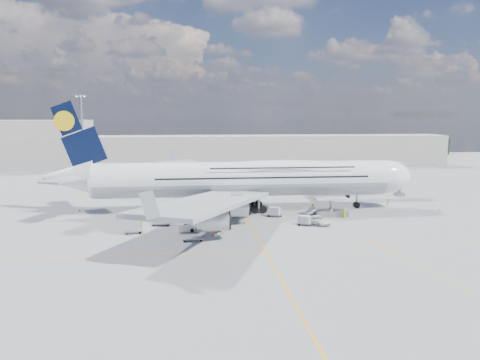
{
  "coord_description": "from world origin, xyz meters",
  "views": [
    {
      "loc": [
        -10.97,
        -86.64,
        20.18
      ],
      "look_at": [
        -0.75,
        8.0,
        6.8
      ],
      "focal_mm": 35.0,
      "sensor_mm": 36.0,
      "label": 1
    }
  ],
  "objects": [
    {
      "name": "airliner",
      "position": [
        0.26,
        10.0,
        6.87
      ],
      "size": [
        77.26,
        79.15,
        23.71
      ],
      "color": "white",
      "rests_on": "ground"
    },
    {
      "name": "crew_loader",
      "position": [
        14.73,
        7.56,
        0.84
      ],
      "size": [
        1.01,
        0.93,
        1.69
      ],
      "primitive_type": "imported",
      "rotation": [
        0.0,
        0.0,
        -0.44
      ],
      "color": "#95DA17",
      "rests_on": "ground"
    },
    {
      "name": "hangar",
      "position": [
        -70.0,
        100.0,
        9.0
      ],
      "size": [
        40.0,
        22.0,
        18.0
      ],
      "primitive_type": "cube",
      "color": "#B2AD9E",
      "rests_on": "ground"
    },
    {
      "name": "crew_van",
      "position": [
        19.06,
        0.64,
        0.93
      ],
      "size": [
        0.9,
        1.07,
        1.86
      ],
      "primitive_type": "imported",
      "rotation": [
        0.0,
        0.0,
        1.98
      ],
      "color": "#DAF319",
      "rests_on": "ground"
    },
    {
      "name": "cone_nose",
      "position": [
        41.36,
        5.28,
        0.25
      ],
      "size": [
        0.4,
        0.4,
        0.51
      ],
      "color": "#E45F0C",
      "rests_on": "ground"
    },
    {
      "name": "dolly_back",
      "position": [
        -20.69,
        -7.19,
        0.32
      ],
      "size": [
        3.04,
        2.03,
        0.41
      ],
      "rotation": [
        0.0,
        0.0,
        0.21
      ],
      "color": "gray",
      "rests_on": "ground"
    },
    {
      "name": "ground",
      "position": [
        0.0,
        0.0,
        0.0
      ],
      "size": [
        300.0,
        300.0,
        0.0
      ],
      "primitive_type": "plane",
      "color": "gray",
      "rests_on": "ground"
    },
    {
      "name": "light_mast",
      "position": [
        -40.0,
        45.0,
        13.21
      ],
      "size": [
        3.0,
        0.7,
        25.5
      ],
      "color": "gray",
      "rests_on": "ground"
    },
    {
      "name": "terminal",
      "position": [
        0.0,
        95.0,
        6.0
      ],
      "size": [
        180.0,
        16.0,
        12.0
      ],
      "primitive_type": "cube",
      "color": "#B2AD9E",
      "rests_on": "ground"
    },
    {
      "name": "cone_tail",
      "position": [
        -34.15,
        12.55,
        0.25
      ],
      "size": [
        0.41,
        0.41,
        0.52
      ],
      "color": "#E45F0C",
      "rests_on": "ground"
    },
    {
      "name": "cone_wing_right_outer",
      "position": [
        -7.29,
        -10.61,
        0.27
      ],
      "size": [
        0.44,
        0.44,
        0.57
      ],
      "color": "#E45F0C",
      "rests_on": "ground"
    },
    {
      "name": "catering_truck_inner",
      "position": [
        -2.69,
        34.15,
        1.65
      ],
      "size": [
        6.18,
        3.29,
        3.5
      ],
      "rotation": [
        0.0,
        0.0,
        0.22
      ],
      "color": "gray",
      "rests_on": "ground"
    },
    {
      "name": "catering_truck_outer",
      "position": [
        -20.11,
        45.53,
        2.12
      ],
      "size": [
        7.97,
        3.92,
        4.57
      ],
      "rotation": [
        0.0,
        0.0,
        -0.17
      ],
      "color": "gray",
      "rests_on": "ground"
    },
    {
      "name": "baggage_tug",
      "position": [
        -11.77,
        -7.01,
        0.79
      ],
      "size": [
        3.07,
        1.92,
        1.78
      ],
      "rotation": [
        0.0,
        0.0,
        0.22
      ],
      "color": "silver",
      "rests_on": "ground"
    },
    {
      "name": "cone_wing_right_inner",
      "position": [
        -1.07,
        -2.36,
        0.3
      ],
      "size": [
        0.48,
        0.48,
        0.61
      ],
      "color": "#E45F0C",
      "rests_on": "ground"
    },
    {
      "name": "jet_bridge",
      "position": [
        29.81,
        20.94,
        6.85
      ],
      "size": [
        18.8,
        12.1,
        8.5
      ],
      "color": "#B7B7BC",
      "rests_on": "ground"
    },
    {
      "name": "taxi_line_main",
      "position": [
        0.0,
        0.0,
        0.01
      ],
      "size": [
        0.25,
        220.0,
        0.01
      ],
      "primitive_type": "cube",
      "color": "#F2AD0C",
      "rests_on": "ground"
    },
    {
      "name": "tree_line",
      "position": [
        40.0,
        140.0,
        4.0
      ],
      "size": [
        160.0,
        6.0,
        8.0
      ],
      "primitive_type": "cube",
      "color": "#193814",
      "rests_on": "ground"
    },
    {
      "name": "crew_nose",
      "position": [
        32.05,
        9.94,
        0.96
      ],
      "size": [
        0.84,
        0.79,
        1.93
      ],
      "primitive_type": "imported",
      "rotation": [
        0.0,
        0.0,
        0.64
      ],
      "color": "#C7FF1A",
      "rests_on": "ground"
    },
    {
      "name": "taxi_line_cross",
      "position": [
        0.0,
        -20.0,
        0.01
      ],
      "size": [
        120.0,
        0.25,
        0.01
      ],
      "primitive_type": "cube",
      "color": "#F2AD0C",
      "rests_on": "ground"
    },
    {
      "name": "crew_wing",
      "position": [
        -19.85,
        -2.84,
        0.79
      ],
      "size": [
        0.42,
        0.94,
        1.59
      ],
      "primitive_type": "imported",
      "rotation": [
        0.0,
        0.0,
        1.61
      ],
      "color": "#A1FF1A",
      "rests_on": "ground"
    },
    {
      "name": "cone_wing_left_outer",
      "position": [
        -6.73,
        32.94,
        0.31
      ],
      "size": [
        0.5,
        0.5,
        0.64
      ],
      "color": "#E45F0C",
      "rests_on": "ground"
    },
    {
      "name": "dolly_row_b",
      "position": [
        -11.35,
        -5.56,
        0.29
      ],
      "size": [
        2.82,
        1.88,
        0.38
      ],
      "rotation": [
        0.0,
        0.0,
        0.2
      ],
      "color": "gray",
      "rests_on": "ground"
    },
    {
      "name": "cargo_loader",
      "position": [
        16.82,
        2.89,
        1.25
      ],
      "size": [
        8.53,
        3.2,
        3.67
      ],
      "color": "silver",
      "rests_on": "ground"
    },
    {
      "name": "dolly_row_a",
      "position": [
        -10.65,
        -13.04,
        0.37
      ],
      "size": [
        3.3,
        1.78,
        0.48
      ],
      "rotation": [
        0.0,
        0.0,
        -0.01
      ],
      "color": "gray",
      "rests_on": "ground"
    },
    {
      "name": "cone_wing_left_inner",
      "position": [
        -8.23,
        18.48,
        0.25
      ],
      "size": [
        0.4,
        0.4,
        0.51
      ],
      "color": "#E45F0C",
      "rests_on": "ground"
    },
    {
      "name": "taxi_line_diag",
      "position": [
        14.0,
        10.0,
        0.01
      ],
      "size": [
        14.16,
        99.06,
        0.01
      ],
      "primitive_type": "cube",
      "rotation": [
        0.0,
        0.0,
        0.14
      ],
      "color": "#F2AD0C",
      "rests_on": "ground"
    },
    {
      "name": "dolly_nose_near",
      "position": [
        5.58,
        3.33,
        1.02
      ],
      "size": [
        3.4,
        2.72,
        1.9
      ],
      "rotation": [
        0.0,
        0.0,
        -0.44
      ],
      "color": "gray",
      "rests_on": "ground"
    },
    {
      "name": "crew_tug",
      "position": [
        -5.67,
        -10.83,
        0.77
      ],
      "size": [
        1.11,
        0.81,
        1.54
      ],
      "primitive_type": "imported",
      "rotation": [
        0.0,
        0.0,
        -0.27
      ],
      "color": "#D3FF1A",
      "rests_on": "ground"
    },
    {
      "name": "dolly_nose_far",
      "position": [
        9.78,
        -4.5,
        0.93
      ],
      "size": [
        3.1,
        2.63,
        1.74
      ],
      "rotation": [
        0.0,
        0.0,
        -0.52
      ],
      "color": "gray",
      "rests_on": "ground"
    },
    {
      "name": "service_van",
      "position": [
        12.48,
        -4.03,
        0.76
      ],
      "size": [
        4.65,
        6.0,
        1.51
      ],
      "primitive_type": "imported",
      "rotation": [
        0.0,
        0.0,
        0.45
      ],
      "color": "white",
      "rests_on": "ground"
    },
    {
      "name": "dolly_row_c",
      "position": [
        -16.43,
        -1.86,
        0.37
      ],
      "size": [
        3.34,
        1.9,
        0.48
      ],
      "rotation": [
        0.0,
        0.0,
        0.05
      ],
      "color": "gray",
      "rests_on": "ground"
    }
  ]
}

